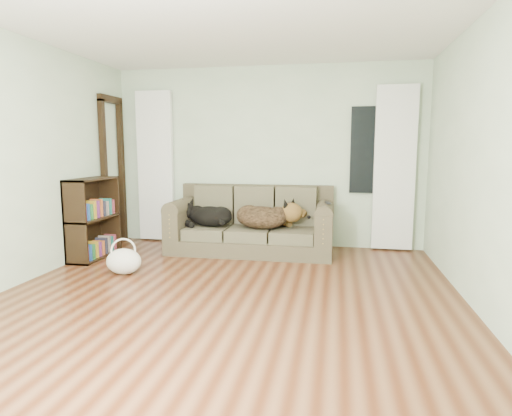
% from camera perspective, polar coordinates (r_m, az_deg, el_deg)
% --- Properties ---
extents(floor, '(5.00, 5.00, 0.00)m').
position_cam_1_polar(floor, '(4.12, -4.44, -12.34)').
color(floor, '#451F0E').
rests_on(floor, ground).
extents(ceiling, '(5.00, 5.00, 0.00)m').
position_cam_1_polar(ceiling, '(4.04, -4.88, 24.83)').
color(ceiling, white).
rests_on(ceiling, ground).
extents(wall_back, '(4.50, 0.04, 2.60)m').
position_cam_1_polar(wall_back, '(6.31, 1.39, 6.82)').
color(wall_back, beige).
rests_on(wall_back, ground).
extents(wall_left, '(0.04, 5.00, 2.60)m').
position_cam_1_polar(wall_left, '(4.96, -30.73, 5.39)').
color(wall_left, beige).
rests_on(wall_left, ground).
extents(wall_right, '(0.04, 5.00, 2.60)m').
position_cam_1_polar(wall_right, '(3.92, 29.07, 5.10)').
color(wall_right, beige).
rests_on(wall_right, ground).
extents(curtain_left, '(0.55, 0.08, 2.25)m').
position_cam_1_polar(curtain_left, '(6.73, -13.24, 5.41)').
color(curtain_left, white).
rests_on(curtain_left, ground).
extents(curtain_right, '(0.55, 0.08, 2.25)m').
position_cam_1_polar(curtain_right, '(6.20, 17.98, 5.03)').
color(curtain_right, white).
rests_on(curtain_right, ground).
extents(window_pane, '(0.50, 0.03, 1.20)m').
position_cam_1_polar(window_pane, '(6.21, 14.79, 7.46)').
color(window_pane, black).
rests_on(window_pane, wall_back).
extents(door_casing, '(0.07, 0.60, 2.10)m').
position_cam_1_polar(door_casing, '(6.62, -18.48, 4.30)').
color(door_casing, black).
rests_on(door_casing, ground).
extents(sofa, '(2.22, 0.96, 0.91)m').
position_cam_1_polar(sofa, '(5.90, -0.67, -1.56)').
color(sofa, '#4A442F').
rests_on(sofa, floor).
extents(dog_black_lab, '(0.80, 0.70, 0.28)m').
position_cam_1_polar(dog_black_lab, '(6.02, -6.45, -1.12)').
color(dog_black_lab, black).
rests_on(dog_black_lab, sofa).
extents(dog_shepherd, '(0.89, 0.75, 0.33)m').
position_cam_1_polar(dog_shepherd, '(5.79, 1.19, -1.34)').
color(dog_shepherd, black).
rests_on(dog_shepherd, sofa).
extents(tv_remote, '(0.07, 0.17, 0.02)m').
position_cam_1_polar(tv_remote, '(5.61, 9.56, 0.72)').
color(tv_remote, black).
rests_on(tv_remote, sofa).
extents(tote_bag, '(0.45, 0.37, 0.29)m').
position_cam_1_polar(tote_bag, '(5.14, -17.22, -6.67)').
color(tote_bag, silver).
rests_on(tote_bag, floor).
extents(bookshelf, '(0.39, 0.86, 1.05)m').
position_cam_1_polar(bookshelf, '(5.97, -20.86, -1.48)').
color(bookshelf, black).
rests_on(bookshelf, floor).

